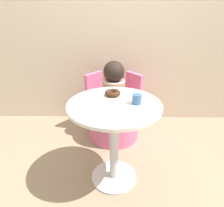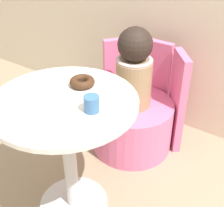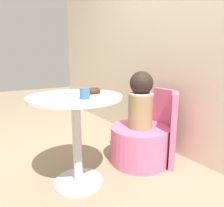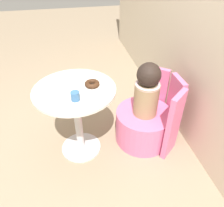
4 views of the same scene
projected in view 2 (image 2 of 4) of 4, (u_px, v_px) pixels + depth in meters
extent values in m
cylinder|color=silver|center=(74.00, 203.00, 1.83)|extent=(0.39, 0.39, 0.02)
cylinder|color=silver|center=(69.00, 159.00, 1.64)|extent=(0.07, 0.07, 0.68)
cylinder|color=silver|center=(64.00, 102.00, 1.45)|extent=(0.70, 0.70, 0.02)
cylinder|color=#DB6693|center=(132.00, 125.00, 2.20)|extent=(0.56, 0.56, 0.35)
cube|color=#DB6693|center=(154.00, 86.00, 2.32)|extent=(0.24, 0.05, 0.70)
cube|color=#DB6693|center=(177.00, 102.00, 2.13)|extent=(0.19, 0.22, 0.70)
cube|color=#DB6693|center=(120.00, 83.00, 2.35)|extent=(0.19, 0.22, 0.70)
cylinder|color=#937A56|center=(134.00, 83.00, 2.02)|extent=(0.23, 0.23, 0.33)
torus|color=beige|center=(134.00, 61.00, 1.93)|extent=(0.23, 0.23, 0.04)
sphere|color=black|center=(135.00, 45.00, 1.88)|extent=(0.22, 0.22, 0.22)
torus|color=#3D2314|center=(82.00, 82.00, 1.55)|extent=(0.13, 0.13, 0.04)
cylinder|color=#386699|center=(91.00, 104.00, 1.35)|extent=(0.07, 0.07, 0.07)
cube|color=white|center=(34.00, 103.00, 1.42)|extent=(0.19, 0.19, 0.01)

